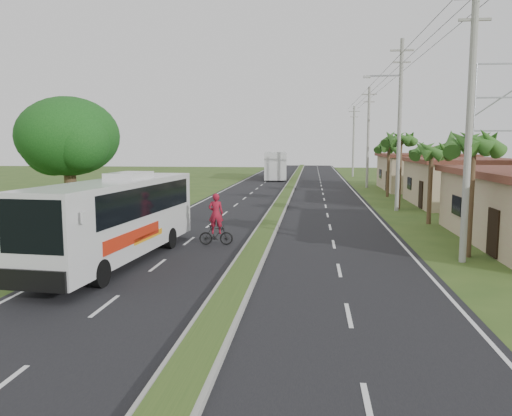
# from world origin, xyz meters

# --- Properties ---
(ground) EXTENTS (180.00, 180.00, 0.00)m
(ground) POSITION_xyz_m (0.00, 0.00, 0.00)
(ground) COLOR #314D1C
(ground) RESTS_ON ground
(road_asphalt) EXTENTS (14.00, 160.00, 0.02)m
(road_asphalt) POSITION_xyz_m (0.00, 20.00, 0.01)
(road_asphalt) COLOR black
(road_asphalt) RESTS_ON ground
(median_strip) EXTENTS (1.20, 160.00, 0.18)m
(median_strip) POSITION_xyz_m (0.00, 20.00, 0.10)
(median_strip) COLOR gray
(median_strip) RESTS_ON ground
(lane_edge_left) EXTENTS (0.12, 160.00, 0.01)m
(lane_edge_left) POSITION_xyz_m (-6.70, 20.00, 0.00)
(lane_edge_left) COLOR silver
(lane_edge_left) RESTS_ON ground
(lane_edge_right) EXTENTS (0.12, 160.00, 0.01)m
(lane_edge_right) POSITION_xyz_m (6.70, 20.00, 0.00)
(lane_edge_right) COLOR silver
(lane_edge_right) RESTS_ON ground
(shop_mid) EXTENTS (7.60, 10.60, 3.67)m
(shop_mid) POSITION_xyz_m (14.00, 22.00, 1.86)
(shop_mid) COLOR tan
(shop_mid) RESTS_ON ground
(shop_far) EXTENTS (8.60, 11.60, 3.82)m
(shop_far) POSITION_xyz_m (14.00, 36.00, 1.93)
(shop_far) COLOR tan
(shop_far) RESTS_ON ground
(palm_verge_a) EXTENTS (2.40, 2.40, 5.45)m
(palm_verge_a) POSITION_xyz_m (9.00, 3.00, 4.74)
(palm_verge_a) COLOR #473321
(palm_verge_a) RESTS_ON ground
(palm_verge_b) EXTENTS (2.40, 2.40, 5.05)m
(palm_verge_b) POSITION_xyz_m (9.40, 12.00, 4.36)
(palm_verge_b) COLOR #473321
(palm_verge_b) RESTS_ON ground
(palm_verge_c) EXTENTS (2.40, 2.40, 5.85)m
(palm_verge_c) POSITION_xyz_m (8.80, 19.00, 5.12)
(palm_verge_c) COLOR #473321
(palm_verge_c) RESTS_ON ground
(palm_verge_d) EXTENTS (2.40, 2.40, 5.25)m
(palm_verge_d) POSITION_xyz_m (9.30, 28.00, 4.55)
(palm_verge_d) COLOR #473321
(palm_verge_d) RESTS_ON ground
(shade_tree) EXTENTS (6.30, 6.00, 7.54)m
(shade_tree) POSITION_xyz_m (-12.11, 10.02, 5.03)
(shade_tree) COLOR #473321
(shade_tree) RESTS_ON ground
(utility_pole_a) EXTENTS (1.60, 0.28, 11.00)m
(utility_pole_a) POSITION_xyz_m (8.50, 2.00, 5.67)
(utility_pole_a) COLOR gray
(utility_pole_a) RESTS_ON ground
(utility_pole_b) EXTENTS (3.20, 0.28, 12.00)m
(utility_pole_b) POSITION_xyz_m (8.47, 18.00, 6.26)
(utility_pole_b) COLOR gray
(utility_pole_b) RESTS_ON ground
(utility_pole_c) EXTENTS (1.60, 0.28, 11.00)m
(utility_pole_c) POSITION_xyz_m (8.50, 38.00, 5.67)
(utility_pole_c) COLOR gray
(utility_pole_c) RESTS_ON ground
(utility_pole_d) EXTENTS (1.60, 0.28, 10.50)m
(utility_pole_d) POSITION_xyz_m (8.50, 58.00, 5.42)
(utility_pole_d) COLOR gray
(utility_pole_d) RESTS_ON ground
(coach_bus_main) EXTENTS (3.14, 11.13, 3.55)m
(coach_bus_main) POSITION_xyz_m (-5.19, 0.47, 1.95)
(coach_bus_main) COLOR silver
(coach_bus_main) RESTS_ON ground
(coach_bus_far) EXTENTS (3.87, 13.32, 3.83)m
(coach_bus_far) POSITION_xyz_m (-2.82, 52.29, 2.17)
(coach_bus_far) COLOR silver
(coach_bus_far) RESTS_ON ground
(motorcyclist) EXTENTS (1.62, 0.61, 2.45)m
(motorcyclist) POSITION_xyz_m (-2.00, 4.23, 0.96)
(motorcyclist) COLOR black
(motorcyclist) RESTS_ON ground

